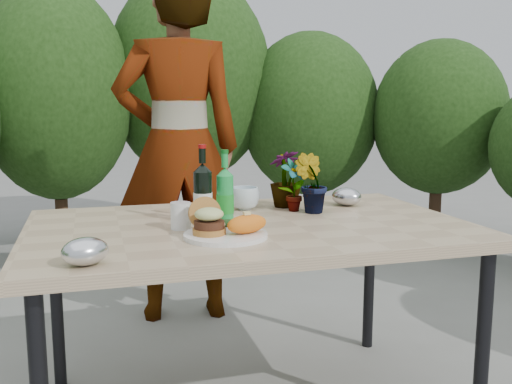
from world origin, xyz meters
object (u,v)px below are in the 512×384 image
object	(u,v)px
wine_bottle	(203,195)
person	(179,147)
dinner_plate	(226,235)
patio_table	(250,238)

from	to	relation	value
wine_bottle	person	world-z (taller)	person
wine_bottle	person	xyz separation A→B (m)	(0.07, 1.04, 0.09)
dinner_plate	wine_bottle	size ratio (longest dim) A/B	0.96
patio_table	dinner_plate	xyz separation A→B (m)	(-0.14, -0.19, 0.06)
dinner_plate	patio_table	bearing A→B (deg)	54.21
dinner_plate	wine_bottle	distance (m)	0.26
dinner_plate	wine_bottle	bearing A→B (deg)	96.69
dinner_plate	wine_bottle	xyz separation A→B (m)	(-0.03, 0.24, 0.10)
patio_table	wine_bottle	xyz separation A→B (m)	(-0.17, 0.05, 0.16)
person	dinner_plate	bearing A→B (deg)	91.24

